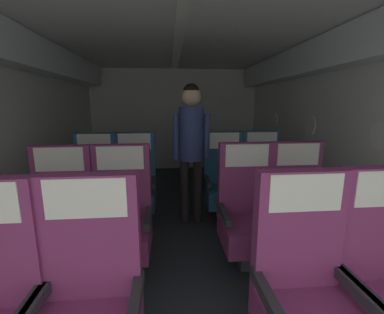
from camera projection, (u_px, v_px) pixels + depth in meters
ground at (182, 230)px, 2.98m from camera, size 3.86×6.34×0.02m
fuselage_shell at (180, 90)px, 2.94m from camera, size 3.74×5.99×2.24m
seat_a_left_aisle at (89, 307)px, 1.25m from camera, size 0.52×0.49×1.09m
seat_a_right_window at (306, 295)px, 1.33m from camera, size 0.52×0.49×1.09m
seat_b_left_window at (61, 224)px, 2.13m from camera, size 0.52×0.49×1.09m
seat_b_left_aisle at (122, 221)px, 2.18m from camera, size 0.52×0.49×1.09m
seat_b_right_aisle at (298, 213)px, 2.34m from camera, size 0.52×0.49×1.09m
seat_b_right_window at (248, 215)px, 2.29m from camera, size 0.52×0.49×1.09m
seat_c_left_window at (95, 187)px, 3.08m from camera, size 0.52×0.49×1.09m
seat_c_left_aisle at (135, 185)px, 3.14m from camera, size 0.52×0.49×1.09m
seat_c_right_aisle at (262, 182)px, 3.27m from camera, size 0.52×0.49×1.09m
seat_c_right_window at (224, 183)px, 3.22m from camera, size 0.52×0.49×1.09m
flight_attendant at (191, 139)px, 2.98m from camera, size 0.43×0.28×1.66m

